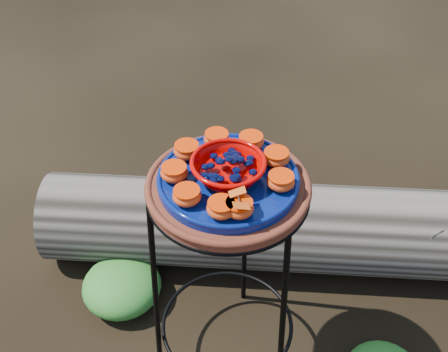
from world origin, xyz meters
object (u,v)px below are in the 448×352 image
(cobalt_plate, at_px, (228,180))
(red_bowl, at_px, (228,169))
(driftwood_log, at_px, (283,227))
(plant_stand, at_px, (227,283))
(terracotta_saucer, at_px, (228,189))

(cobalt_plate, height_order, red_bowl, red_bowl)
(red_bowl, distance_m, driftwood_log, 0.76)
(cobalt_plate, relative_size, red_bowl, 2.00)
(cobalt_plate, bearing_deg, plant_stand, 0.00)
(driftwood_log, bearing_deg, cobalt_plate, -101.41)
(red_bowl, xyz_separation_m, driftwood_log, (0.09, 0.44, -0.62))
(terracotta_saucer, xyz_separation_m, red_bowl, (0.00, 0.00, 0.06))
(terracotta_saucer, relative_size, cobalt_plate, 1.17)
(plant_stand, distance_m, cobalt_plate, 0.39)
(red_bowl, bearing_deg, plant_stand, 0.00)
(terracotta_saucer, distance_m, cobalt_plate, 0.03)
(plant_stand, relative_size, cobalt_plate, 2.06)
(terracotta_saucer, bearing_deg, driftwood_log, 78.59)
(plant_stand, height_order, terracotta_saucer, terracotta_saucer)
(plant_stand, bearing_deg, red_bowl, 0.00)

